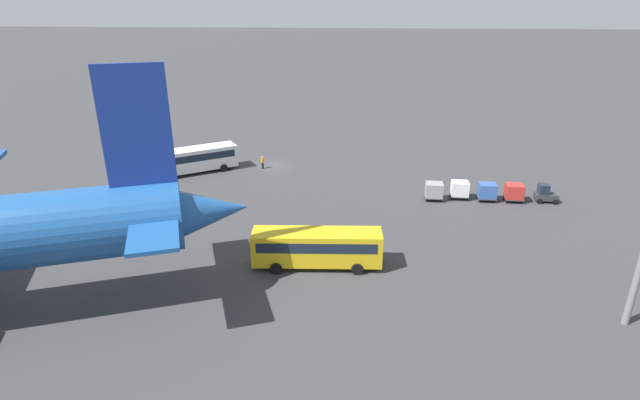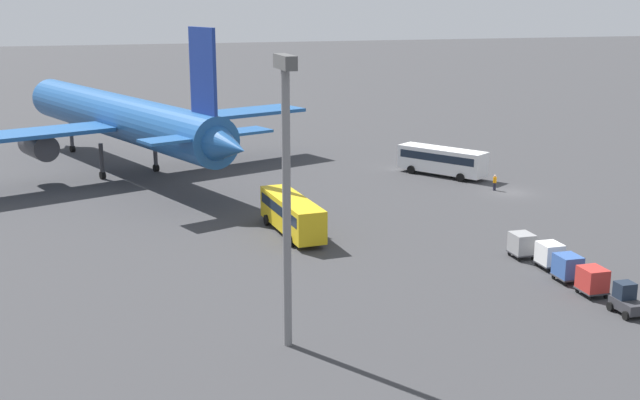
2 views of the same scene
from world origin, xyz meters
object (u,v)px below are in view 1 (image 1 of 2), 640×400
Objects in this scene: cargo_cart_red at (514,192)px; cargo_cart_blue at (487,191)px; baggage_tug at (545,194)px; shuttle_bus_far at (317,246)px; worker_person at (262,162)px; cargo_cart_white at (460,189)px; cargo_cart_grey at (434,190)px; shuttle_bus_near at (195,158)px.

cargo_cart_blue is (3.00, 0.01, 0.00)m from cargo_cart_red.
shuttle_bus_far is at bearing 35.29° from baggage_tug.
worker_person is 0.84× the size of cargo_cart_white.
cargo_cart_red is 9.00m from cargo_cart_grey.
shuttle_bus_near is at bearing -7.63° from baggage_tug.
cargo_cart_white is at bearing -167.40° from cargo_cart_grey.
cargo_cart_red is at bearing -179.88° from cargo_cart_blue.
shuttle_bus_near is 29.43m from shuttle_bus_far.
cargo_cart_red is 6.01m from cargo_cart_white.
cargo_cart_blue is at bearing -141.47° from shuttle_bus_far.
cargo_cart_white is (-33.08, 6.63, -0.78)m from shuttle_bus_near.
shuttle_bus_far is at bearing 37.65° from cargo_cart_red.
baggage_tug is at bearing 165.00° from worker_person.
baggage_tug is (-24.58, -16.44, -1.03)m from shuttle_bus_far.
cargo_cart_red is at bearing -178.27° from cargo_cart_grey.
shuttle_bus_near is at bearing -10.20° from cargo_cart_red.
cargo_cart_red is 1.00× the size of cargo_cart_blue.
cargo_cart_blue is at bearing 3.16° from baggage_tug.
cargo_cart_blue and cargo_cart_white have the same top height.
cargo_cart_white is at bearing -3.81° from cargo_cart_red.
shuttle_bus_near is 6.10× the size of worker_person.
shuttle_bus_near is at bearing 15.00° from worker_person.
cargo_cart_white is (6.00, -0.40, 0.00)m from cargo_cart_red.
baggage_tug reaches higher than worker_person.
shuttle_bus_near is at bearing -11.34° from cargo_cart_white.
baggage_tug is 9.50m from cargo_cart_white.
shuttle_bus_far reaches higher than cargo_cart_blue.
baggage_tug is 1.18× the size of cargo_cart_white.
cargo_cart_grey is at bearing 2.53° from cargo_cart_blue.
cargo_cart_grey is (8.99, 0.27, 0.00)m from cargo_cart_red.
cargo_cart_red is 3.00m from cargo_cart_blue.
worker_person is 0.84× the size of cargo_cart_grey.
shuttle_bus_near reaches higher than baggage_tug.
shuttle_bus_far reaches higher than shuttle_bus_near.
cargo_cart_blue is (-27.57, 9.32, 0.32)m from worker_person.
baggage_tug reaches higher than cargo_cart_grey.
baggage_tug is at bearing 178.68° from cargo_cart_white.
cargo_cart_red is 1.00× the size of cargo_cart_white.
baggage_tug is 1.18× the size of cargo_cart_red.
shuttle_bus_far is 26.63m from cargo_cart_red.
cargo_cart_white reaches higher than worker_person.
shuttle_bus_near reaches higher than cargo_cart_red.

